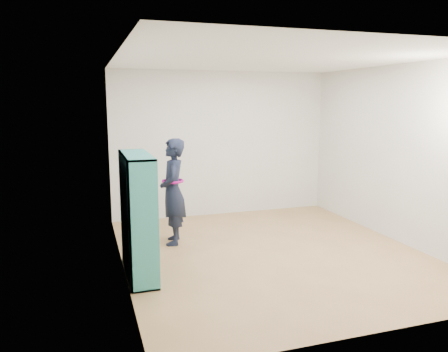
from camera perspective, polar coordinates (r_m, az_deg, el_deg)
name	(u,v)px	position (r m, az deg, el deg)	size (l,w,h in m)	color
floor	(271,252)	(6.17, 6.20, -9.90)	(4.50, 4.50, 0.00)	#997145
ceiling	(275,59)	(5.84, 6.68, 14.91)	(4.50, 4.50, 0.00)	white
wall_left	(120,166)	(5.36, -13.45, 1.25)	(0.02, 4.50, 2.60)	silver
wall_right	(397,154)	(6.93, 21.72, 2.68)	(0.02, 4.50, 2.60)	silver
wall_back	(222,144)	(7.95, -0.26, 4.20)	(4.00, 0.02, 2.60)	silver
wall_front	(382,193)	(3.95, 19.97, -2.05)	(4.00, 0.02, 2.60)	silver
bookshelf	(136,216)	(5.28, -11.44, -5.17)	(0.32, 1.10, 1.47)	teal
person	(173,192)	(6.38, -6.69, -2.03)	(0.48, 0.63, 1.55)	black
smartphone	(163,184)	(6.46, -7.98, -0.99)	(0.02, 0.11, 0.14)	silver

